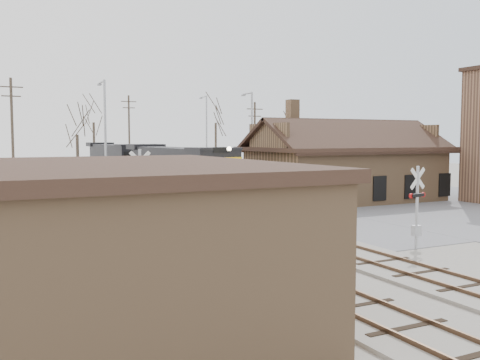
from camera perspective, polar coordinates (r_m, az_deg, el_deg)
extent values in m
plane|color=gray|center=(26.65, 6.39, -6.21)|extent=(140.00, 140.00, 0.00)
cube|color=slate|center=(26.65, 6.39, -6.18)|extent=(60.00, 9.00, 0.03)
cube|color=gray|center=(39.92, -5.40, -2.54)|extent=(3.40, 90.00, 0.12)
cube|color=#473323|center=(39.65, -6.37, -2.43)|extent=(0.08, 90.00, 0.14)
cube|color=#473323|center=(40.17, -4.45, -2.33)|extent=(0.08, 90.00, 0.14)
cube|color=gray|center=(38.54, -11.66, -2.86)|extent=(3.40, 90.00, 0.12)
cube|color=#473323|center=(38.35, -12.70, -2.75)|extent=(0.08, 90.00, 0.14)
cube|color=#473323|center=(38.71, -10.64, -2.65)|extent=(0.08, 90.00, 0.14)
cube|color=#916D4B|center=(43.03, 11.15, 0.50)|extent=(14.00, 8.00, 4.00)
cube|color=black|center=(42.94, 11.19, 3.30)|extent=(15.20, 9.20, 0.30)
cube|color=black|center=(41.14, 13.18, 4.61)|extent=(15.00, 4.71, 2.66)
cube|color=black|center=(44.77, 9.41, 4.65)|extent=(15.00, 4.71, 2.66)
cube|color=#916D4B|center=(41.91, 5.62, 7.03)|extent=(0.80, 0.80, 2.20)
cube|color=#916D4B|center=(14.33, -21.10, -7.66)|extent=(12.00, 10.00, 4.00)
cube|color=black|center=(14.04, -21.35, 0.95)|extent=(12.40, 10.40, 0.30)
cube|color=black|center=(36.67, -3.45, -2.40)|extent=(2.43, 3.89, 0.97)
cube|color=black|center=(48.49, -9.32, -0.76)|extent=(2.43, 3.89, 0.97)
cube|color=black|center=(42.44, -6.80, -0.43)|extent=(2.92, 19.44, 0.34)
cube|color=maroon|center=(42.46, -6.80, -0.71)|extent=(2.94, 19.44, 0.12)
cube|color=black|center=(43.49, -7.36, 1.68)|extent=(2.53, 14.10, 2.72)
cube|color=black|center=(35.66, -2.92, 1.09)|extent=(2.92, 2.72, 2.72)
cube|color=yellow|center=(34.22, -1.80, -0.44)|extent=(2.92, 1.75, 1.36)
cube|color=black|center=(33.50, -1.10, -3.05)|extent=(2.72, 0.25, 0.97)
cylinder|color=#FFF2CC|center=(33.29, -1.17, 3.36)|extent=(0.27, 0.10, 0.27)
cube|color=black|center=(55.48, -11.55, -0.14)|extent=(2.43, 3.89, 0.97)
cube|color=black|center=(67.74, -14.32, 0.64)|extent=(2.43, 3.89, 0.97)
cube|color=black|center=(61.54, -13.09, 1.01)|extent=(2.92, 19.44, 0.34)
cube|color=maroon|center=(61.55, -13.09, 0.82)|extent=(2.94, 19.44, 0.12)
cube|color=black|center=(62.65, -13.37, 2.45)|extent=(2.53, 14.10, 2.72)
cube|color=black|center=(54.50, -11.35, 2.19)|extent=(2.92, 2.72, 2.72)
cube|color=black|center=(52.95, -10.87, 1.24)|extent=(2.92, 1.75, 1.36)
cube|color=black|center=(52.12, -10.56, -0.42)|extent=(2.72, 0.25, 0.97)
cylinder|color=#A5A8AD|center=(24.97, 18.35, -2.82)|extent=(0.13, 0.13, 3.71)
cube|color=silver|center=(24.85, 18.42, 0.15)|extent=(0.97, 0.18, 0.97)
cube|color=silver|center=(24.85, 18.42, 0.15)|extent=(0.97, 0.18, 0.97)
cube|color=black|center=(24.91, 18.38, -1.55)|extent=(0.85, 0.27, 0.14)
cylinder|color=#B20C0C|center=(24.58, 17.80, -1.62)|extent=(0.23, 0.11, 0.22)
cylinder|color=#B20C0C|center=(25.25, 18.95, -1.49)|extent=(0.23, 0.11, 0.22)
cube|color=#A5A8AD|center=(25.12, 18.29, -5.13)|extent=(0.37, 0.28, 0.46)
cylinder|color=#A5A8AD|center=(28.76, -10.58, -1.08)|extent=(0.15, 0.15, 4.36)
cube|color=silver|center=(28.65, -10.63, 1.95)|extent=(1.09, 0.40, 1.14)
cube|color=silver|center=(28.65, -10.63, 1.95)|extent=(1.09, 0.40, 1.14)
cube|color=black|center=(28.70, -10.60, 0.22)|extent=(0.98, 0.45, 0.16)
cylinder|color=#B20C0C|center=(28.69, -9.62, 0.23)|extent=(0.27, 0.16, 0.26)
cylinder|color=#B20C0C|center=(28.73, -11.58, 0.20)|extent=(0.27, 0.16, 0.26)
cube|color=#A5A8AD|center=(28.90, -10.55, -3.45)|extent=(0.44, 0.33, 0.54)
cylinder|color=#A5A8AD|center=(40.27, -14.15, 3.85)|extent=(0.18, 0.18, 9.15)
cylinder|color=#A5A8AD|center=(41.35, -14.54, 10.07)|extent=(0.12, 1.80, 0.12)
cube|color=#A5A8AD|center=(42.12, -14.77, 9.82)|extent=(0.25, 0.50, 0.12)
cylinder|color=#A5A8AD|center=(48.29, 1.27, 4.03)|extent=(0.18, 0.18, 9.07)
cylinder|color=#A5A8AD|center=(49.25, 0.78, 9.20)|extent=(0.12, 1.80, 0.12)
cube|color=#A5A8AD|center=(49.95, 0.36, 9.02)|extent=(0.25, 0.50, 0.12)
cylinder|color=#A5A8AD|center=(62.46, -3.58, 4.48)|extent=(0.18, 0.18, 9.83)
cylinder|color=#A5A8AD|center=(63.47, -3.92, 8.82)|extent=(0.12, 1.80, 0.12)
cube|color=#A5A8AD|center=(64.20, -4.20, 8.68)|extent=(0.25, 0.50, 0.12)
cylinder|color=#382D23|center=(51.21, -23.10, 4.32)|extent=(0.24, 0.24, 10.19)
cube|color=#382D23|center=(51.40, -23.25, 9.11)|extent=(2.00, 0.10, 0.10)
cube|color=#382D23|center=(51.34, -23.22, 8.22)|extent=(1.60, 0.10, 0.10)
cylinder|color=#382D23|center=(71.23, -11.73, 4.64)|extent=(0.24, 0.24, 10.44)
cube|color=#382D23|center=(71.38, -11.79, 8.19)|extent=(2.00, 0.10, 0.10)
cube|color=#382D23|center=(71.33, -11.78, 7.55)|extent=(1.60, 0.10, 0.10)
cylinder|color=#382D23|center=(61.12, 1.58, 4.10)|extent=(0.24, 0.24, 9.01)
cube|color=#382D23|center=(61.20, 1.59, 7.57)|extent=(2.00, 0.10, 0.10)
cube|color=#382D23|center=(61.16, 1.59, 6.82)|extent=(1.60, 0.10, 0.10)
cylinder|color=#382D23|center=(58.52, -16.92, 2.06)|extent=(0.32, 0.32, 5.28)
cylinder|color=#382D23|center=(73.98, -15.29, 3.24)|extent=(0.32, 0.32, 7.01)
cylinder|color=#382D23|center=(70.67, -2.60, 3.31)|extent=(0.32, 0.32, 6.92)
cylinder|color=#382D23|center=(68.96, 5.46, 2.67)|extent=(0.32, 0.32, 5.50)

